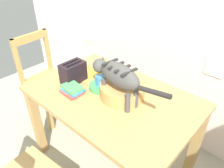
# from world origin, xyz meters

# --- Properties ---
(wall_rear) EXTENTS (4.62, 0.11, 2.50)m
(wall_rear) POSITION_xyz_m (-0.00, 1.95, 1.25)
(wall_rear) COLOR silver
(wall_rear) RESTS_ON ground_plane
(dining_table) EXTENTS (1.27, 0.84, 0.76)m
(dining_table) POSITION_xyz_m (-0.08, 1.19, 0.66)
(dining_table) COLOR #AD884E
(dining_table) RESTS_ON ground_plane
(cat) EXTENTS (0.68, 0.18, 0.30)m
(cat) POSITION_xyz_m (-0.02, 1.18, 0.96)
(cat) COLOR #464543
(cat) RESTS_ON dining_table
(saucer_bowl) EXTENTS (0.18, 0.18, 0.04)m
(saucer_bowl) POSITION_xyz_m (-0.21, 1.20, 0.78)
(saucer_bowl) COLOR green
(saucer_bowl) RESTS_ON dining_table
(coffee_mug) EXTENTS (0.12, 0.08, 0.08)m
(coffee_mug) POSITION_xyz_m (-0.21, 1.20, 0.83)
(coffee_mug) COLOR #3A7CBC
(coffee_mug) RESTS_ON saucer_bowl
(magazine) EXTENTS (0.28, 0.25, 0.01)m
(magazine) POSITION_xyz_m (-0.52, 1.27, 0.76)
(magazine) COLOR yellow
(magazine) RESTS_ON dining_table
(book_stack) EXTENTS (0.17, 0.14, 0.06)m
(book_stack) POSITION_xyz_m (-0.33, 1.01, 0.79)
(book_stack) COLOR #D4443B
(book_stack) RESTS_ON dining_table
(wicker_basket) EXTENTS (0.33, 0.33, 0.10)m
(wicker_basket) POSITION_xyz_m (-0.02, 1.23, 0.81)
(wicker_basket) COLOR tan
(wicker_basket) RESTS_ON dining_table
(toaster) EXTENTS (0.12, 0.20, 0.18)m
(toaster) POSITION_xyz_m (-0.45, 1.12, 0.84)
(toaster) COLOR black
(toaster) RESTS_ON dining_table
(wooden_chair_far) EXTENTS (0.45, 0.45, 0.95)m
(wooden_chair_far) POSITION_xyz_m (-1.10, 1.22, 0.47)
(wooden_chair_far) COLOR #AB8A4B
(wooden_chair_far) RESTS_ON ground_plane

